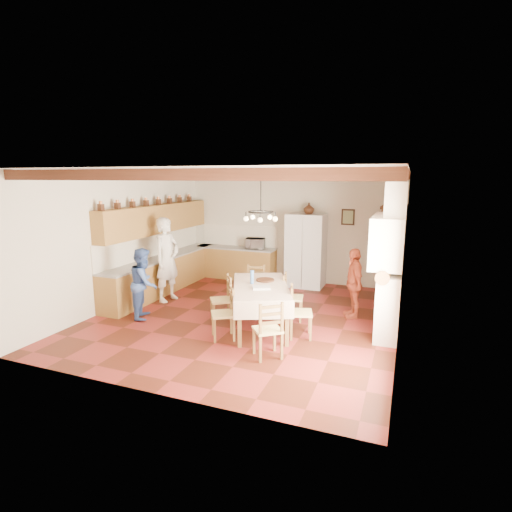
# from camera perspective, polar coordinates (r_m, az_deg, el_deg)

# --- Properties ---
(floor) EXTENTS (6.00, 6.50, 0.02)m
(floor) POSITION_cam_1_polar(r_m,az_deg,el_deg) (8.47, -1.38, -8.71)
(floor) COLOR #45190E
(floor) RESTS_ON ground
(ceiling) EXTENTS (6.00, 6.50, 0.02)m
(ceiling) POSITION_cam_1_polar(r_m,az_deg,el_deg) (7.97, -1.48, 12.16)
(ceiling) COLOR white
(ceiling) RESTS_ON ground
(wall_back) EXTENTS (6.00, 0.02, 3.00)m
(wall_back) POSITION_cam_1_polar(r_m,az_deg,el_deg) (11.13, 5.02, 4.06)
(wall_back) COLOR beige
(wall_back) RESTS_ON ground
(wall_front) EXTENTS (6.00, 0.02, 3.00)m
(wall_front) POSITION_cam_1_polar(r_m,az_deg,el_deg) (5.29, -15.09, -4.26)
(wall_front) COLOR beige
(wall_front) RESTS_ON ground
(wall_left) EXTENTS (0.02, 6.50, 3.00)m
(wall_left) POSITION_cam_1_polar(r_m,az_deg,el_deg) (9.63, -18.22, 2.43)
(wall_left) COLOR beige
(wall_left) RESTS_ON ground
(wall_right) EXTENTS (0.02, 6.50, 3.00)m
(wall_right) POSITION_cam_1_polar(r_m,az_deg,el_deg) (7.49, 20.38, -0.10)
(wall_right) COLOR beige
(wall_right) RESTS_ON ground
(ceiling_beams) EXTENTS (6.00, 6.30, 0.16)m
(ceiling_beams) POSITION_cam_1_polar(r_m,az_deg,el_deg) (7.97, -1.48, 11.45)
(ceiling_beams) COLOR #3D1F13
(ceiling_beams) RESTS_ON ground
(lower_cabinets_left) EXTENTS (0.60, 4.30, 0.86)m
(lower_cabinets_left) POSITION_cam_1_polar(r_m,az_deg,el_deg) (10.48, -12.93, -2.58)
(lower_cabinets_left) COLOR brown
(lower_cabinets_left) RESTS_ON ground
(lower_cabinets_back) EXTENTS (2.30, 0.60, 0.86)m
(lower_cabinets_back) POSITION_cam_1_polar(r_m,az_deg,el_deg) (11.55, -2.91, -1.03)
(lower_cabinets_back) COLOR brown
(lower_cabinets_back) RESTS_ON ground
(countertop_left) EXTENTS (0.62, 4.30, 0.04)m
(countertop_left) POSITION_cam_1_polar(r_m,az_deg,el_deg) (10.38, -13.04, -0.17)
(countertop_left) COLOR gray
(countertop_left) RESTS_ON lower_cabinets_left
(countertop_back) EXTENTS (2.34, 0.62, 0.04)m
(countertop_back) POSITION_cam_1_polar(r_m,az_deg,el_deg) (11.46, -2.93, 1.16)
(countertop_back) COLOR gray
(countertop_back) RESTS_ON lower_cabinets_back
(backsplash_left) EXTENTS (0.03, 4.30, 0.60)m
(backsplash_left) POSITION_cam_1_polar(r_m,az_deg,el_deg) (10.49, -14.41, 1.65)
(backsplash_left) COLOR beige
(backsplash_left) RESTS_ON ground
(backsplash_back) EXTENTS (2.30, 0.03, 0.60)m
(backsplash_back) POSITION_cam_1_polar(r_m,az_deg,el_deg) (11.67, -2.38, 2.94)
(backsplash_back) COLOR beige
(backsplash_back) RESTS_ON ground
(upper_cabinets) EXTENTS (0.35, 4.20, 0.70)m
(upper_cabinets) POSITION_cam_1_polar(r_m,az_deg,el_deg) (10.31, -13.86, 5.17)
(upper_cabinets) COLOR brown
(upper_cabinets) RESTS_ON ground
(fireplace) EXTENTS (0.56, 1.60, 2.80)m
(fireplace) POSITION_cam_1_polar(r_m,az_deg,el_deg) (7.71, 18.21, -0.40)
(fireplace) COLOR beige
(fireplace) RESTS_ON ground
(wall_picture) EXTENTS (0.34, 0.03, 0.42)m
(wall_picture) POSITION_cam_1_polar(r_m,az_deg,el_deg) (10.74, 13.01, 5.44)
(wall_picture) COLOR black
(wall_picture) RESTS_ON ground
(refrigerator) EXTENTS (0.97, 0.80, 1.94)m
(refrigerator) POSITION_cam_1_polar(r_m,az_deg,el_deg) (10.66, 7.16, 0.81)
(refrigerator) COLOR silver
(refrigerator) RESTS_ON floor
(hutch) EXTENTS (0.58, 1.27, 2.27)m
(hutch) POSITION_cam_1_polar(r_m,az_deg,el_deg) (9.54, 18.90, 0.08)
(hutch) COLOR #37190F
(hutch) RESTS_ON floor
(dining_table) EXTENTS (1.71, 2.20, 0.86)m
(dining_table) POSITION_cam_1_polar(r_m,az_deg,el_deg) (7.63, 0.67, -4.78)
(dining_table) COLOR beige
(dining_table) RESTS_ON floor
(chandelier) EXTENTS (0.47, 0.47, 0.03)m
(chandelier) POSITION_cam_1_polar(r_m,az_deg,el_deg) (7.36, 0.69, 6.33)
(chandelier) COLOR black
(chandelier) RESTS_ON ground
(chair_left_near) EXTENTS (0.56, 0.57, 0.96)m
(chair_left_near) POSITION_cam_1_polar(r_m,az_deg,el_deg) (7.26, -4.74, -8.11)
(chair_left_near) COLOR brown
(chair_left_near) RESTS_ON floor
(chair_left_far) EXTENTS (0.57, 0.57, 0.96)m
(chair_left_far) POSITION_cam_1_polar(r_m,az_deg,el_deg) (8.05, -5.01, -6.15)
(chair_left_far) COLOR brown
(chair_left_far) RESTS_ON floor
(chair_right_near) EXTENTS (0.50, 0.52, 0.96)m
(chair_right_near) POSITION_cam_1_polar(r_m,az_deg,el_deg) (7.34, 6.44, -7.92)
(chair_right_near) COLOR brown
(chair_right_near) RESTS_ON floor
(chair_right_far) EXTENTS (0.47, 0.49, 0.96)m
(chair_right_far) POSITION_cam_1_polar(r_m,az_deg,el_deg) (8.21, 5.29, -5.82)
(chair_right_far) COLOR brown
(chair_right_far) RESTS_ON floor
(chair_end_near) EXTENTS (0.58, 0.57, 0.96)m
(chair_end_near) POSITION_cam_1_polar(r_m,az_deg,el_deg) (6.53, 1.68, -10.33)
(chair_end_near) COLOR brown
(chair_end_near) RESTS_ON floor
(chair_end_far) EXTENTS (0.49, 0.48, 0.96)m
(chair_end_far) POSITION_cam_1_polar(r_m,az_deg,el_deg) (8.84, -0.17, -4.52)
(chair_end_far) COLOR brown
(chair_end_far) RESTS_ON floor
(person_man) EXTENTS (0.57, 0.78, 1.97)m
(person_man) POSITION_cam_1_polar(r_m,az_deg,el_deg) (9.54, -12.58, -0.48)
(person_man) COLOR silver
(person_man) RESTS_ON floor
(person_woman_blue) EXTENTS (0.80, 0.88, 1.46)m
(person_woman_blue) POSITION_cam_1_polar(r_m,az_deg,el_deg) (8.56, -15.70, -3.74)
(person_woman_blue) COLOR #3B589E
(person_woman_blue) RESTS_ON floor
(person_woman_red) EXTENTS (0.65, 0.93, 1.46)m
(person_woman_red) POSITION_cam_1_polar(r_m,az_deg,el_deg) (8.49, 13.78, -3.77)
(person_woman_red) COLOR #AD452A
(person_woman_red) RESTS_ON floor
(microwave) EXTENTS (0.59, 0.46, 0.29)m
(microwave) POSITION_cam_1_polar(r_m,az_deg,el_deg) (11.20, -0.08, 1.80)
(microwave) COLOR silver
(microwave) RESTS_ON countertop_back
(fridge_vase) EXTENTS (0.35, 0.35, 0.29)m
(fridge_vase) POSITION_cam_1_polar(r_m,az_deg,el_deg) (10.51, 7.57, 6.77)
(fridge_vase) COLOR #37190F
(fridge_vase) RESTS_ON refrigerator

